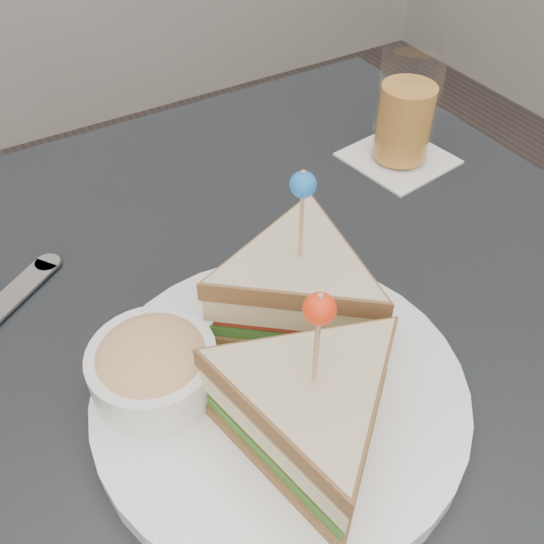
{
  "coord_description": "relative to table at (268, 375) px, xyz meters",
  "views": [
    {
      "loc": [
        -0.18,
        -0.31,
        1.16
      ],
      "look_at": [
        0.01,
        0.01,
        0.8
      ],
      "focal_mm": 40.0,
      "sensor_mm": 36.0,
      "label": 1
    }
  ],
  "objects": [
    {
      "name": "table",
      "position": [
        0.0,
        0.0,
        0.0
      ],
      "size": [
        0.8,
        0.8,
        0.75
      ],
      "color": "black",
      "rests_on": "ground"
    },
    {
      "name": "plate_meal",
      "position": [
        -0.03,
        -0.07,
        0.12
      ],
      "size": [
        0.34,
        0.34,
        0.17
      ],
      "rotation": [
        0.0,
        0.0,
        0.19
      ],
      "color": "white",
      "rests_on": "table"
    },
    {
      "name": "drink_set",
      "position": [
        0.27,
        0.15,
        0.14
      ],
      "size": [
        0.12,
        0.12,
        0.14
      ],
      "rotation": [
        0.0,
        0.0,
        0.14
      ],
      "color": "white",
      "rests_on": "table"
    }
  ]
}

